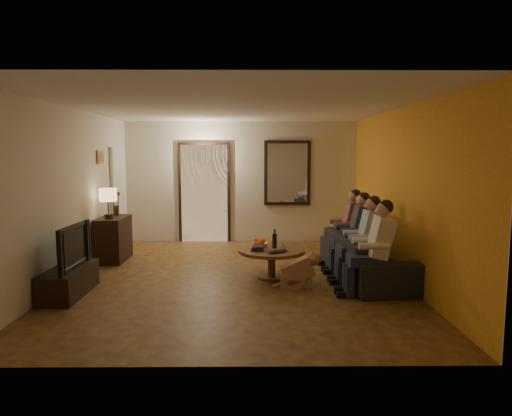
{
  "coord_description": "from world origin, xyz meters",
  "views": [
    {
      "loc": [
        0.24,
        -6.91,
        1.9
      ],
      "look_at": [
        0.3,
        0.3,
        1.05
      ],
      "focal_mm": 32.0,
      "sensor_mm": 36.0,
      "label": 1
    }
  ],
  "objects_px": {
    "tv": "(67,246)",
    "laptop": "(279,252)",
    "sofa": "(366,256)",
    "person_d": "(348,230)",
    "wine_bottle": "(275,238)",
    "person_c": "(356,236)",
    "dresser": "(113,239)",
    "tv_stand": "(69,281)",
    "bowl": "(260,244)",
    "dog": "(298,269)",
    "person_a": "(376,252)",
    "coffee_table": "(272,264)",
    "person_b": "(365,243)",
    "table_lamp": "(108,203)"
  },
  "relations": [
    {
      "from": "dresser",
      "to": "bowl",
      "type": "distance_m",
      "value": 2.79
    },
    {
      "from": "sofa",
      "to": "person_d",
      "type": "distance_m",
      "value": 0.94
    },
    {
      "from": "dog",
      "to": "bowl",
      "type": "height_order",
      "value": "dog"
    },
    {
      "from": "person_a",
      "to": "person_c",
      "type": "xyz_separation_m",
      "value": [
        0.0,
        1.2,
        0.0
      ]
    },
    {
      "from": "coffee_table",
      "to": "bowl",
      "type": "xyz_separation_m",
      "value": [
        -0.18,
        0.22,
        0.26
      ]
    },
    {
      "from": "tv",
      "to": "dog",
      "type": "height_order",
      "value": "tv"
    },
    {
      "from": "table_lamp",
      "to": "wine_bottle",
      "type": "distance_m",
      "value": 3.0
    },
    {
      "from": "wine_bottle",
      "to": "coffee_table",
      "type": "bearing_deg",
      "value": -116.57
    },
    {
      "from": "sofa",
      "to": "wine_bottle",
      "type": "xyz_separation_m",
      "value": [
        -1.41,
        0.09,
        0.27
      ]
    },
    {
      "from": "tv",
      "to": "laptop",
      "type": "height_order",
      "value": "tv"
    },
    {
      "from": "table_lamp",
      "to": "person_d",
      "type": "xyz_separation_m",
      "value": [
        4.15,
        -0.07,
        -0.46
      ]
    },
    {
      "from": "person_d",
      "to": "wine_bottle",
      "type": "distance_m",
      "value": 1.54
    },
    {
      "from": "table_lamp",
      "to": "tv_stand",
      "type": "bearing_deg",
      "value": -90.0
    },
    {
      "from": "bowl",
      "to": "laptop",
      "type": "distance_m",
      "value": 0.57
    },
    {
      "from": "sofa",
      "to": "bowl",
      "type": "xyz_separation_m",
      "value": [
        -1.64,
        0.21,
        0.15
      ]
    },
    {
      "from": "bowl",
      "to": "laptop",
      "type": "xyz_separation_m",
      "value": [
        0.28,
        -0.5,
        -0.02
      ]
    },
    {
      "from": "person_c",
      "to": "sofa",
      "type": "bearing_deg",
      "value": -71.57
    },
    {
      "from": "wine_bottle",
      "to": "laptop",
      "type": "xyz_separation_m",
      "value": [
        0.05,
        -0.38,
        -0.14
      ]
    },
    {
      "from": "sofa",
      "to": "person_a",
      "type": "bearing_deg",
      "value": 168.65
    },
    {
      "from": "tv_stand",
      "to": "person_d",
      "type": "relative_size",
      "value": 0.94
    },
    {
      "from": "person_c",
      "to": "laptop",
      "type": "height_order",
      "value": "person_c"
    },
    {
      "from": "sofa",
      "to": "wine_bottle",
      "type": "distance_m",
      "value": 1.44
    },
    {
      "from": "dog",
      "to": "coffee_table",
      "type": "relative_size",
      "value": 0.55
    },
    {
      "from": "person_c",
      "to": "dog",
      "type": "distance_m",
      "value": 1.38
    },
    {
      "from": "tv_stand",
      "to": "bowl",
      "type": "height_order",
      "value": "bowl"
    },
    {
      "from": "person_c",
      "to": "person_d",
      "type": "height_order",
      "value": "same"
    },
    {
      "from": "table_lamp",
      "to": "wine_bottle",
      "type": "bearing_deg",
      "value": -17.12
    },
    {
      "from": "dresser",
      "to": "person_c",
      "type": "relative_size",
      "value": 0.74
    },
    {
      "from": "tv_stand",
      "to": "person_b",
      "type": "height_order",
      "value": "person_b"
    },
    {
      "from": "sofa",
      "to": "dog",
      "type": "distance_m",
      "value": 1.25
    },
    {
      "from": "person_a",
      "to": "laptop",
      "type": "xyz_separation_m",
      "value": [
        -1.26,
        0.61,
        -0.14
      ]
    },
    {
      "from": "person_a",
      "to": "person_c",
      "type": "relative_size",
      "value": 1.0
    },
    {
      "from": "tv_stand",
      "to": "coffee_table",
      "type": "relative_size",
      "value": 1.1
    },
    {
      "from": "dog",
      "to": "tv",
      "type": "bearing_deg",
      "value": -170.99
    },
    {
      "from": "table_lamp",
      "to": "person_c",
      "type": "height_order",
      "value": "table_lamp"
    },
    {
      "from": "dog",
      "to": "sofa",
      "type": "bearing_deg",
      "value": 31.96
    },
    {
      "from": "person_b",
      "to": "bowl",
      "type": "height_order",
      "value": "person_b"
    },
    {
      "from": "sofa",
      "to": "person_c",
      "type": "relative_size",
      "value": 1.91
    },
    {
      "from": "bowl",
      "to": "wine_bottle",
      "type": "height_order",
      "value": "wine_bottle"
    },
    {
      "from": "bowl",
      "to": "laptop",
      "type": "bearing_deg",
      "value": -60.75
    },
    {
      "from": "table_lamp",
      "to": "person_d",
      "type": "bearing_deg",
      "value": -0.92
    },
    {
      "from": "dresser",
      "to": "sofa",
      "type": "height_order",
      "value": "dresser"
    },
    {
      "from": "dog",
      "to": "wine_bottle",
      "type": "relative_size",
      "value": 1.81
    },
    {
      "from": "dresser",
      "to": "tv_stand",
      "type": "xyz_separation_m",
      "value": [
        0.0,
        -2.03,
        -0.21
      ]
    },
    {
      "from": "coffee_table",
      "to": "wine_bottle",
      "type": "distance_m",
      "value": 0.4
    },
    {
      "from": "coffee_table",
      "to": "wine_bottle",
      "type": "bearing_deg",
      "value": 63.43
    },
    {
      "from": "sofa",
      "to": "person_b",
      "type": "height_order",
      "value": "person_b"
    },
    {
      "from": "bowl",
      "to": "dresser",
      "type": "bearing_deg",
      "value": 159.51
    },
    {
      "from": "person_a",
      "to": "person_c",
      "type": "distance_m",
      "value": 1.2
    },
    {
      "from": "dog",
      "to": "bowl",
      "type": "relative_size",
      "value": 2.16
    }
  ]
}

